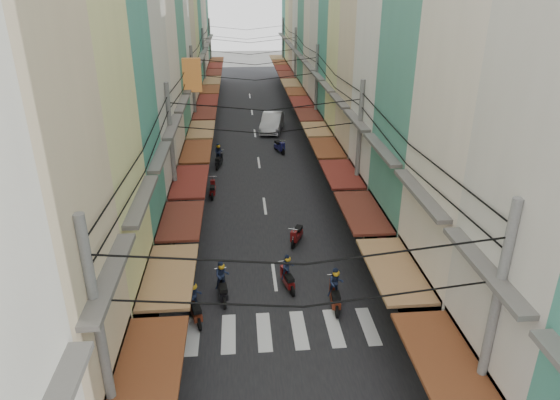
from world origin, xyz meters
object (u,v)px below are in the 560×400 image
market_umbrella (404,233)px  white_car (272,131)px  bicycle (437,281)px  traffic_sign (372,207)px

market_umbrella → white_car: bearing=99.5°
white_car → bicycle: bearing=-66.1°
bicycle → traffic_sign: (-2.33, 3.52, 2.23)m
white_car → market_umbrella: bearing=-69.5°
bicycle → market_umbrella: bearing=72.3°
white_car → traffic_sign: traffic_sign is taller
white_car → traffic_sign: 22.56m
bicycle → market_umbrella: 2.89m
white_car → bicycle: 26.35m
white_car → traffic_sign: bearing=-69.9°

